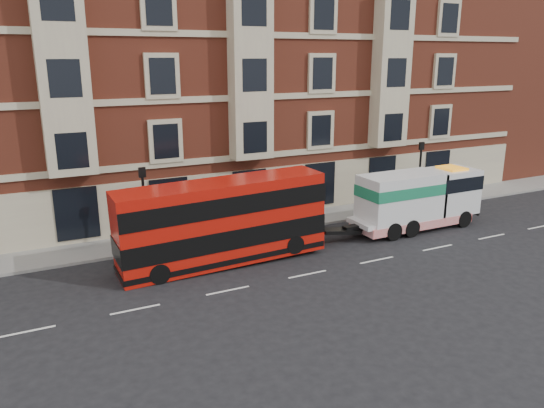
{
  "coord_description": "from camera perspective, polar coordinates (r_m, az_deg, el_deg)",
  "views": [
    {
      "loc": [
        -11.69,
        -19.8,
        9.85
      ],
      "look_at": [
        0.14,
        4.0,
        2.4
      ],
      "focal_mm": 35.0,
      "sensor_mm": 36.0,
      "label": 1
    }
  ],
  "objects": [
    {
      "name": "ground",
      "position": [
        25.02,
        3.83,
        -7.56
      ],
      "size": [
        120.0,
        120.0,
        0.0
      ],
      "primitive_type": "plane",
      "color": "black",
      "rests_on": "ground"
    },
    {
      "name": "sidewalk",
      "position": [
        31.27,
        -3.09,
        -2.58
      ],
      "size": [
        90.0,
        3.0,
        0.15
      ],
      "primitive_type": "cube",
      "color": "slate",
      "rests_on": "ground"
    },
    {
      "name": "victorian_terrace",
      "position": [
        36.88,
        -7.41,
        15.88
      ],
      "size": [
        45.0,
        12.0,
        20.4
      ],
      "color": "brown",
      "rests_on": "ground"
    },
    {
      "name": "filler_east",
      "position": [
        55.24,
        26.65,
        13.63
      ],
      "size": [
        18.0,
        10.0,
        19.0
      ],
      "color": "brown",
      "rests_on": "ground"
    },
    {
      "name": "lamp_post_west",
      "position": [
        27.57,
        -13.59,
        0.13
      ],
      "size": [
        0.35,
        0.15,
        4.35
      ],
      "color": "black",
      "rests_on": "sidewalk"
    },
    {
      "name": "lamp_post_east",
      "position": [
        35.9,
        15.61,
        3.56
      ],
      "size": [
        0.35,
        0.15,
        4.35
      ],
      "color": "black",
      "rests_on": "sidewalk"
    },
    {
      "name": "double_decker_bus",
      "position": [
        25.65,
        -5.37,
        -1.8
      ],
      "size": [
        10.18,
        2.34,
        4.12
      ],
      "color": "#B5130A",
      "rests_on": "ground"
    },
    {
      "name": "tow_truck",
      "position": [
        31.92,
        15.25,
        0.5
      ],
      "size": [
        8.15,
        2.41,
        3.4
      ],
      "color": "silver",
      "rests_on": "ground"
    }
  ]
}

